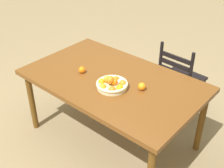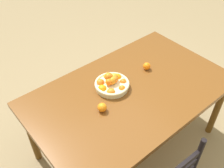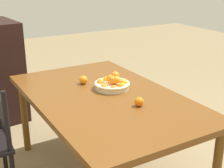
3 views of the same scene
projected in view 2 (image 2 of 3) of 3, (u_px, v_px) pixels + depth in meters
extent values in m
plane|color=#8A7653|center=(127.00, 143.00, 2.63)|extent=(12.00, 12.00, 0.00)
cube|color=brown|center=(131.00, 92.00, 2.15)|extent=(1.69, 1.03, 0.04)
cylinder|color=brown|center=(152.00, 66.00, 3.02)|extent=(0.06, 0.06, 0.70)
cylinder|color=brown|center=(31.00, 135.00, 2.28)|extent=(0.06, 0.06, 0.70)
cylinder|color=brown|center=(217.00, 108.00, 2.52)|extent=(0.06, 0.06, 0.70)
cylinder|color=black|center=(196.00, 160.00, 1.73)|extent=(0.04, 0.04, 0.45)
cube|color=black|center=(180.00, 168.00, 1.58)|extent=(0.34, 0.04, 0.04)
cylinder|color=beige|center=(112.00, 86.00, 2.14)|extent=(0.27, 0.27, 0.04)
torus|color=beige|center=(112.00, 84.00, 2.13)|extent=(0.29, 0.29, 0.02)
sphere|color=orange|center=(102.00, 89.00, 2.09)|extent=(0.07, 0.07, 0.07)
sphere|color=orange|center=(111.00, 92.00, 2.06)|extent=(0.07, 0.07, 0.07)
sphere|color=orange|center=(122.00, 89.00, 2.09)|extent=(0.06, 0.06, 0.06)
sphere|color=orange|center=(123.00, 82.00, 2.16)|extent=(0.06, 0.06, 0.06)
sphere|color=orange|center=(117.00, 77.00, 2.20)|extent=(0.07, 0.07, 0.07)
sphere|color=orange|center=(107.00, 77.00, 2.20)|extent=(0.07, 0.07, 0.07)
sphere|color=orange|center=(100.00, 83.00, 2.14)|extent=(0.07, 0.07, 0.07)
sphere|color=orange|center=(108.00, 77.00, 2.11)|extent=(0.07, 0.07, 0.07)
sphere|color=orange|center=(109.00, 82.00, 2.09)|extent=(0.06, 0.06, 0.06)
sphere|color=orange|center=(109.00, 82.00, 2.10)|extent=(0.06, 0.06, 0.06)
sphere|color=orange|center=(114.00, 78.00, 2.13)|extent=(0.06, 0.06, 0.06)
sphere|color=orange|center=(114.00, 81.00, 2.12)|extent=(0.06, 0.06, 0.06)
sphere|color=orange|center=(112.00, 80.00, 2.11)|extent=(0.07, 0.07, 0.07)
sphere|color=orange|center=(114.00, 77.00, 2.13)|extent=(0.06, 0.06, 0.06)
sphere|color=orange|center=(114.00, 80.00, 2.11)|extent=(0.06, 0.06, 0.06)
sphere|color=orange|center=(147.00, 66.00, 2.32)|extent=(0.07, 0.07, 0.07)
sphere|color=orange|center=(102.00, 107.00, 1.94)|extent=(0.07, 0.07, 0.07)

